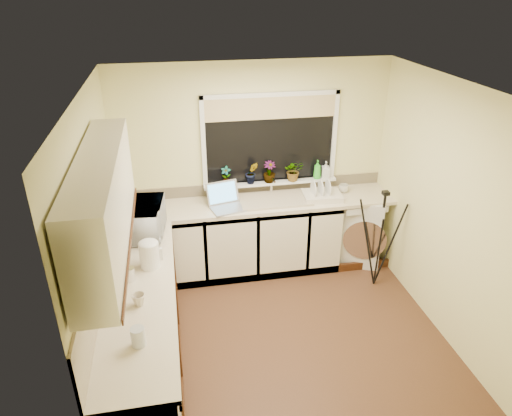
% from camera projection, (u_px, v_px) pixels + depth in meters
% --- Properties ---
extents(floor, '(3.20, 3.20, 0.00)m').
position_uv_depth(floor, '(280.00, 331.00, 4.76)').
color(floor, '#532F21').
rests_on(floor, ground).
extents(ceiling, '(3.20, 3.20, 0.00)m').
position_uv_depth(ceiling, '(287.00, 89.00, 3.67)').
color(ceiling, white).
rests_on(ceiling, ground).
extents(wall_back, '(3.20, 0.00, 3.20)m').
position_uv_depth(wall_back, '(253.00, 166.00, 5.54)').
color(wall_back, beige).
rests_on(wall_back, ground).
extents(wall_front, '(3.20, 0.00, 3.20)m').
position_uv_depth(wall_front, '(340.00, 339.00, 2.90)').
color(wall_front, beige).
rests_on(wall_front, ground).
extents(wall_left, '(0.00, 3.00, 3.00)m').
position_uv_depth(wall_left, '(99.00, 243.00, 3.95)').
color(wall_left, beige).
rests_on(wall_left, ground).
extents(wall_right, '(0.00, 3.00, 3.00)m').
position_uv_depth(wall_right, '(445.00, 211.00, 4.49)').
color(wall_right, beige).
rests_on(wall_right, ground).
extents(base_cabinet_back, '(2.55, 0.60, 0.86)m').
position_uv_depth(base_cabinet_back, '(231.00, 240.00, 5.57)').
color(base_cabinet_back, silver).
rests_on(base_cabinet_back, floor).
extents(base_cabinet_left, '(0.54, 2.40, 0.86)m').
position_uv_depth(base_cabinet_left, '(145.00, 335.00, 4.09)').
color(base_cabinet_left, silver).
rests_on(base_cabinet_left, floor).
extents(worktop_back, '(3.20, 0.60, 0.04)m').
position_uv_depth(worktop_back, '(258.00, 203.00, 5.43)').
color(worktop_back, beige).
rests_on(worktop_back, base_cabinet_back).
extents(worktop_left, '(0.60, 2.40, 0.04)m').
position_uv_depth(worktop_left, '(139.00, 293.00, 3.89)').
color(worktop_left, beige).
rests_on(worktop_left, base_cabinet_left).
extents(upper_cabinet, '(0.28, 1.90, 0.70)m').
position_uv_depth(upper_cabinet, '(104.00, 202.00, 3.33)').
color(upper_cabinet, silver).
rests_on(upper_cabinet, wall_left).
extents(splashback_left, '(0.02, 2.40, 0.45)m').
position_uv_depth(splashback_left, '(99.00, 272.00, 3.73)').
color(splashback_left, beige).
rests_on(splashback_left, wall_left).
extents(splashback_back, '(3.20, 0.02, 0.14)m').
position_uv_depth(splashback_back, '(253.00, 187.00, 5.64)').
color(splashback_back, beige).
rests_on(splashback_back, wall_back).
extents(window_glass, '(1.50, 0.02, 1.00)m').
position_uv_depth(window_glass, '(270.00, 140.00, 5.41)').
color(window_glass, black).
rests_on(window_glass, wall_back).
extents(window_blind, '(1.50, 0.02, 0.25)m').
position_uv_depth(window_blind, '(271.00, 108.00, 5.23)').
color(window_blind, tan).
rests_on(window_blind, wall_back).
extents(windowsill, '(1.60, 0.14, 0.03)m').
position_uv_depth(windowsill, '(270.00, 182.00, 5.59)').
color(windowsill, white).
rests_on(windowsill, wall_back).
extents(sink, '(0.82, 0.46, 0.03)m').
position_uv_depth(sink, '(275.00, 199.00, 5.45)').
color(sink, tan).
rests_on(sink, worktop_back).
extents(faucet, '(0.03, 0.03, 0.24)m').
position_uv_depth(faucet, '(271.00, 185.00, 5.56)').
color(faucet, silver).
rests_on(faucet, worktop_back).
extents(washing_machine, '(0.79, 0.78, 0.88)m').
position_uv_depth(washing_machine, '(355.00, 226.00, 5.86)').
color(washing_machine, silver).
rests_on(washing_machine, floor).
extents(laptop, '(0.45, 0.44, 0.26)m').
position_uv_depth(laptop, '(226.00, 201.00, 5.27)').
color(laptop, '#98989F').
rests_on(laptop, worktop_back).
extents(kettle, '(0.18, 0.18, 0.24)m').
position_uv_depth(kettle, '(149.00, 255.00, 4.16)').
color(kettle, white).
rests_on(kettle, worktop_left).
extents(dish_rack, '(0.47, 0.37, 0.07)m').
position_uv_depth(dish_rack, '(322.00, 196.00, 5.49)').
color(dish_rack, beige).
rests_on(dish_rack, worktop_back).
extents(tripod, '(0.64, 0.64, 1.19)m').
position_uv_depth(tripod, '(379.00, 240.00, 5.24)').
color(tripod, black).
rests_on(tripod, floor).
extents(glass_jug, '(0.10, 0.10, 0.15)m').
position_uv_depth(glass_jug, '(138.00, 337.00, 3.28)').
color(glass_jug, silver).
rests_on(glass_jug, worktop_left).
extents(steel_jar, '(0.09, 0.09, 0.12)m').
position_uv_depth(steel_jar, '(130.00, 274.00, 3.99)').
color(steel_jar, silver).
rests_on(steel_jar, worktop_left).
extents(microwave, '(0.46, 0.63, 0.33)m').
position_uv_depth(microwave, '(143.00, 219.00, 4.68)').
color(microwave, white).
rests_on(microwave, worktop_left).
extents(plant_a, '(0.14, 0.11, 0.22)m').
position_uv_depth(plant_a, '(226.00, 176.00, 5.45)').
color(plant_a, '#999999').
rests_on(plant_a, windowsill).
extents(plant_b, '(0.15, 0.12, 0.26)m').
position_uv_depth(plant_b, '(252.00, 173.00, 5.47)').
color(plant_b, '#999999').
rests_on(plant_b, windowsill).
extents(plant_c, '(0.16, 0.16, 0.26)m').
position_uv_depth(plant_c, '(269.00, 172.00, 5.51)').
color(plant_c, '#999999').
rests_on(plant_c, windowsill).
extents(plant_d, '(0.24, 0.21, 0.25)m').
position_uv_depth(plant_d, '(294.00, 171.00, 5.55)').
color(plant_d, '#999999').
rests_on(plant_d, windowsill).
extents(soap_bottle_green, '(0.10, 0.10, 0.23)m').
position_uv_depth(soap_bottle_green, '(317.00, 169.00, 5.61)').
color(soap_bottle_green, green).
rests_on(soap_bottle_green, windowsill).
extents(soap_bottle_clear, '(0.11, 0.11, 0.21)m').
position_uv_depth(soap_bottle_clear, '(326.00, 170.00, 5.64)').
color(soap_bottle_clear, '#999999').
rests_on(soap_bottle_clear, windowsill).
extents(cup_back, '(0.14, 0.14, 0.10)m').
position_uv_depth(cup_back, '(344.00, 188.00, 5.64)').
color(cup_back, beige).
rests_on(cup_back, worktop_back).
extents(cup_left, '(0.14, 0.14, 0.10)m').
position_uv_depth(cup_left, '(139.00, 300.00, 3.69)').
color(cup_left, beige).
rests_on(cup_left, worktop_left).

